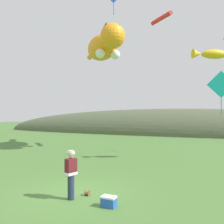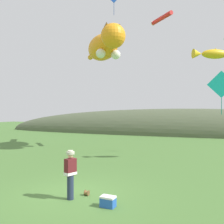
# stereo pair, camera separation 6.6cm
# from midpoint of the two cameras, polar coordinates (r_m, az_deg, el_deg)

# --- Properties ---
(ground_plane) EXTENTS (120.00, 120.00, 0.00)m
(ground_plane) POSITION_cam_midpoint_polar(r_m,az_deg,el_deg) (10.16, -8.71, -18.16)
(ground_plane) COLOR #477033
(distant_hill_ridge) EXTENTS (60.30, 10.99, 7.45)m
(distant_hill_ridge) POSITION_cam_midpoint_polar(r_m,az_deg,el_deg) (37.69, 16.83, -4.91)
(distant_hill_ridge) COLOR #4C563D
(distant_hill_ridge) RESTS_ON ground
(festival_attendant) EXTENTS (0.39, 0.48, 1.77)m
(festival_attendant) POSITION_cam_midpoint_polar(r_m,az_deg,el_deg) (9.41, -9.29, -13.60)
(festival_attendant) COLOR #232D47
(festival_attendant) RESTS_ON ground
(kite_spool) EXTENTS (0.16, 0.20, 0.20)m
(kite_spool) POSITION_cam_midpoint_polar(r_m,az_deg,el_deg) (9.97, -5.59, -17.91)
(kite_spool) COLOR olive
(kite_spool) RESTS_ON ground
(picnic_cooler) EXTENTS (0.51, 0.36, 0.36)m
(picnic_cooler) POSITION_cam_midpoint_polar(r_m,az_deg,el_deg) (8.81, -0.69, -19.78)
(picnic_cooler) COLOR blue
(picnic_cooler) RESTS_ON ground
(kite_giant_cat) EXTENTS (6.09, 6.83, 2.58)m
(kite_giant_cat) POSITION_cam_midpoint_polar(r_m,az_deg,el_deg) (22.39, -1.58, 14.84)
(kite_giant_cat) COLOR orange
(kite_fish_windsock) EXTENTS (2.30, 1.57, 0.70)m
(kite_fish_windsock) POSITION_cam_midpoint_polar(r_m,az_deg,el_deg) (17.35, 21.77, 12.24)
(kite_fish_windsock) COLOR gold
(kite_tube_streamer) EXTENTS (2.20, 2.15, 0.44)m
(kite_tube_streamer) POSITION_cam_midpoint_polar(r_m,az_deg,el_deg) (23.16, 11.32, 20.27)
(kite_tube_streamer) COLOR red
(kite_diamond_teal) EXTENTS (1.47, 0.17, 2.37)m
(kite_diamond_teal) POSITION_cam_midpoint_polar(r_m,az_deg,el_deg) (14.74, 23.85, 5.76)
(kite_diamond_teal) COLOR #19BFBF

